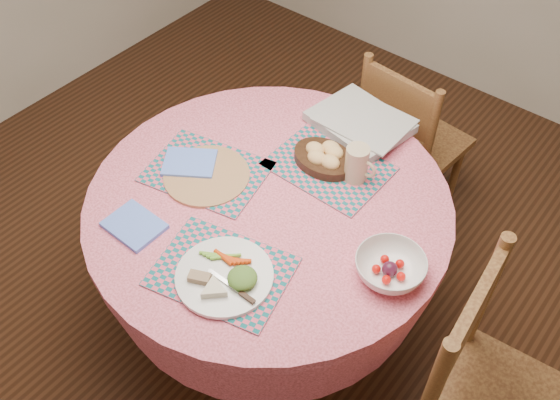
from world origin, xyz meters
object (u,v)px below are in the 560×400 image
at_px(dinner_plate, 225,277).
at_px(fruit_bowl, 390,268).
at_px(dining_table, 269,236).
at_px(wicker_trivet, 207,176).
at_px(latte_mug, 357,164).
at_px(chair_back, 407,140).
at_px(bread_bowl, 325,156).

height_order(dinner_plate, fruit_bowl, fruit_bowl).
height_order(dining_table, fruit_bowl, fruit_bowl).
relative_size(wicker_trivet, fruit_bowl, 1.10).
xyz_separation_m(dining_table, wicker_trivet, (-0.23, -0.05, 0.20)).
relative_size(dining_table, dinner_plate, 4.19).
relative_size(dining_table, latte_mug, 9.25).
height_order(chair_back, bread_bowl, chair_back).
distance_m(dining_table, bread_bowl, 0.35).
relative_size(dining_table, chair_back, 1.40).
bearing_deg(fruit_bowl, wicker_trivet, -176.36).
height_order(wicker_trivet, bread_bowl, bread_bowl).
relative_size(dinner_plate, latte_mug, 2.21).
bearing_deg(wicker_trivet, bread_bowl, 48.08).
distance_m(bread_bowl, fruit_bowl, 0.51).
distance_m(chair_back, fruit_bowl, 1.01).
height_order(wicker_trivet, fruit_bowl, fruit_bowl).
bearing_deg(wicker_trivet, latte_mug, 37.86).
height_order(bread_bowl, latte_mug, latte_mug).
height_order(chair_back, dinner_plate, chair_back).
distance_m(dining_table, chair_back, 0.86).
distance_m(dinner_plate, fruit_bowl, 0.49).
bearing_deg(fruit_bowl, dining_table, 179.01).
xyz_separation_m(dining_table, latte_mug, (0.17, 0.26, 0.27)).
distance_m(dining_table, wicker_trivet, 0.31).
height_order(dining_table, dinner_plate, dinner_plate).
xyz_separation_m(dining_table, chair_back, (0.07, 0.85, -0.09)).
height_order(chair_back, latte_mug, latte_mug).
xyz_separation_m(dinner_plate, latte_mug, (0.06, 0.60, 0.05)).
bearing_deg(bread_bowl, wicker_trivet, -131.92).
bearing_deg(fruit_bowl, dinner_plate, -138.11).
xyz_separation_m(chair_back, fruit_bowl, (0.41, -0.86, 0.32)).
xyz_separation_m(dining_table, fruit_bowl, (0.48, -0.01, 0.23)).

